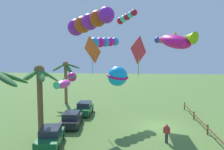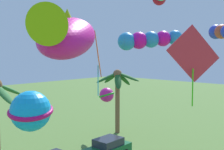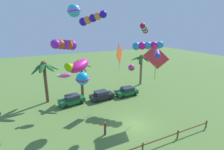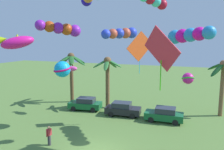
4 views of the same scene
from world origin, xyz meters
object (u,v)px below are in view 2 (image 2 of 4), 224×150
Objects in this scene: palm_tree_1 at (117,85)px; kite_diamond_9 at (98,55)px; kite_ball_5 at (107,95)px; kite_ball_4 at (31,111)px; kite_diamond_7 at (193,55)px; kite_fish_11 at (66,35)px; parked_car_0 at (107,149)px; kite_tube_0 at (148,40)px.

kite_diamond_9 is (-8.04, -5.47, 3.05)m from palm_tree_1.
kite_diamond_9 is (-4.47, -3.53, 3.39)m from kite_ball_5.
palm_tree_1 is at bearing 30.43° from kite_ball_4.
kite_diamond_7 reaches higher than kite_ball_5.
parked_car_0 is at bearing 39.67° from kite_fish_11.
kite_tube_0 is at bearing 27.82° from kite_fish_11.
kite_diamond_9 is at bearing -148.33° from parked_car_0.
kite_diamond_9 reaches higher than palm_tree_1.
kite_tube_0 is at bearing -8.48° from kite_diamond_9.
kite_diamond_9 reaches higher than kite_fish_11.
kite_ball_4 is 0.51× the size of kite_diamond_7.
kite_fish_11 is at bearing -152.18° from kite_tube_0.
kite_diamond_7 reaches higher than kite_fish_11.
kite_tube_0 reaches higher than kite_ball_5.
kite_diamond_7 is 1.58× the size of kite_fish_11.
kite_diamond_9 is at bearing 25.45° from kite_ball_4.
parked_car_0 is at bearing -144.70° from palm_tree_1.
kite_diamond_9 is (6.74, 3.21, 2.09)m from kite_ball_4.
kite_tube_0 reaches higher than palm_tree_1.
kite_tube_0 is at bearing 69.48° from kite_diamond_7.
kite_fish_11 is (-12.74, -10.90, 3.91)m from kite_ball_5.
kite_diamond_9 is (-4.43, 0.66, -1.07)m from kite_tube_0.
parked_car_0 is 9.55m from kite_diamond_7.
kite_tube_0 is 4.81m from kite_diamond_7.
palm_tree_1 is 17.16m from kite_ball_4.
kite_diamond_9 is at bearing -145.74° from palm_tree_1.
kite_ball_5 is at bearing 31.02° from kite_ball_4.
kite_diamond_9 is at bearing 118.98° from kite_diamond_7.
kite_ball_4 is 1.42× the size of kite_ball_5.
kite_ball_4 is (-14.77, -8.68, 0.96)m from palm_tree_1.
palm_tree_1 is 21.06m from kite_fish_11.
kite_tube_0 reaches higher than parked_car_0.
kite_fish_11 is at bearing -139.45° from kite_ball_5.
kite_tube_0 is at bearing 12.83° from kite_ball_4.
palm_tree_1 is at bearing 28.55° from kite_ball_5.
parked_car_0 is 1.64× the size of kite_ball_4.
parked_car_0 is 8.60m from kite_tube_0.
kite_tube_0 is 11.89m from kite_ball_4.
palm_tree_1 is 7.98m from parked_car_0.
kite_ball_4 is at bearing -149.57° from palm_tree_1.
kite_fish_11 reaches higher than palm_tree_1.
kite_diamond_7 is (-1.67, -8.58, 3.37)m from kite_ball_5.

